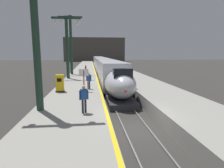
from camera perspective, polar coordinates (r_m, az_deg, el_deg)
name	(u,v)px	position (r m, az deg, el deg)	size (l,w,h in m)	color
ground_plane	(136,130)	(11.78, 7.35, -13.70)	(260.00, 260.00, 0.00)	#33302D
platform_left	(83,75)	(35.52, -8.77, 2.59)	(4.80, 110.00, 1.05)	gray
platform_right	(126,75)	(36.13, 4.18, 2.79)	(4.80, 110.00, 1.05)	gray
platform_left_safety_stripe	(95,73)	(35.45, -5.10, 3.51)	(0.20, 107.80, 0.01)	yellow
rail_main_left	(100,76)	(38.33, -3.67, 2.47)	(0.08, 110.00, 0.12)	slate
rail_main_right	(107,76)	(38.43, -1.44, 2.50)	(0.08, 110.00, 0.12)	slate
highspeed_train_main	(103,66)	(41.35, -2.89, 5.62)	(2.92, 55.79, 3.60)	silver
station_column_near	(35,17)	(12.47, -22.62, 18.38)	(4.00, 0.68, 9.43)	#1E3828
station_column_mid	(67,41)	(27.63, -13.60, 12.57)	(4.00, 0.68, 8.66)	#1E3828
station_column_far	(71,40)	(33.15, -12.48, 13.06)	(4.00, 0.68, 9.80)	#1E3828
passenger_near_edge	(86,70)	(30.59, -8.03, 4.40)	(0.23, 0.57, 1.69)	#23232D
passenger_mid_platform	(84,97)	(11.22, -8.59, -3.92)	(0.54, 0.33, 1.69)	#23232D
passenger_far_waiting	(89,79)	(18.84, -7.13, 1.44)	(0.53, 0.36, 1.69)	#23232D
rolling_suitcase	(82,74)	(30.72, -9.11, 3.11)	(0.40, 0.22, 0.98)	brown
ticket_machine_yellow	(60,84)	(18.03, -15.65, 0.01)	(0.76, 0.62, 1.60)	yellow
departure_info_board	(84,76)	(17.57, -8.64, 2.55)	(0.90, 0.10, 2.12)	maroon
terminus_back_wall	(95,50)	(112.57, -5.34, 10.45)	(36.00, 2.00, 14.00)	#4C4742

